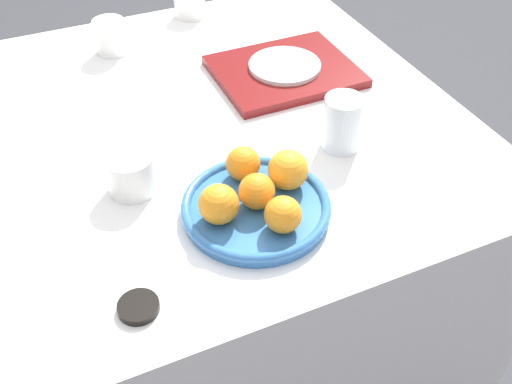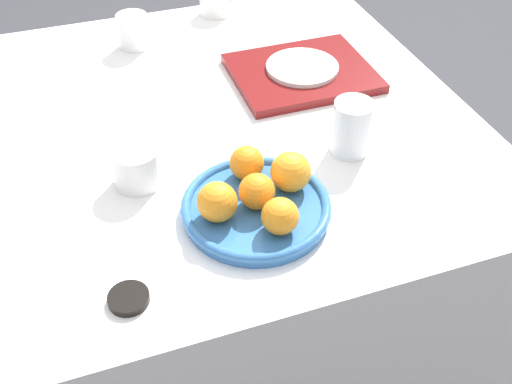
% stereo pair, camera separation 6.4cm
% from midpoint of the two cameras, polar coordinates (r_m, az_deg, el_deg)
% --- Properties ---
extents(ground_plane, '(12.00, 12.00, 0.00)m').
position_cam_midpoint_polar(ground_plane, '(1.75, -6.95, -13.17)').
color(ground_plane, '#38383D').
extents(table, '(1.18, 1.05, 0.71)m').
position_cam_midpoint_polar(table, '(1.47, -8.07, -5.19)').
color(table, white).
rests_on(table, ground_plane).
extents(fruit_platter, '(0.26, 0.26, 0.03)m').
position_cam_midpoint_polar(fruit_platter, '(1.02, -1.80, -1.55)').
color(fruit_platter, '#336BAD').
rests_on(fruit_platter, table).
extents(orange_0, '(0.06, 0.06, 0.06)m').
position_cam_midpoint_polar(orange_0, '(1.05, -2.99, 2.67)').
color(orange_0, orange).
rests_on(orange_0, fruit_platter).
extents(orange_1, '(0.07, 0.07, 0.07)m').
position_cam_midpoint_polar(orange_1, '(0.97, -5.47, -1.22)').
color(orange_1, orange).
rests_on(orange_1, fruit_platter).
extents(orange_2, '(0.06, 0.06, 0.06)m').
position_cam_midpoint_polar(orange_2, '(0.95, 0.67, -2.23)').
color(orange_2, orange).
rests_on(orange_2, fruit_platter).
extents(orange_3, '(0.06, 0.06, 0.06)m').
position_cam_midpoint_polar(orange_3, '(0.99, -1.77, 0.01)').
color(orange_3, orange).
rests_on(orange_3, fruit_platter).
extents(orange_4, '(0.07, 0.07, 0.07)m').
position_cam_midpoint_polar(orange_4, '(1.03, 1.30, 2.08)').
color(orange_4, orange).
rests_on(orange_4, fruit_platter).
extents(water_glass, '(0.08, 0.08, 0.11)m').
position_cam_midpoint_polar(water_glass, '(1.15, 6.64, 6.51)').
color(water_glass, silver).
rests_on(water_glass, table).
extents(serving_tray, '(0.31, 0.25, 0.02)m').
position_cam_midpoint_polar(serving_tray, '(1.38, 1.39, 11.39)').
color(serving_tray, maroon).
rests_on(serving_tray, table).
extents(side_plate, '(0.16, 0.16, 0.01)m').
position_cam_midpoint_polar(side_plate, '(1.38, 1.40, 11.92)').
color(side_plate, silver).
rests_on(side_plate, serving_tray).
extents(cup_0, '(0.08, 0.08, 0.06)m').
position_cam_midpoint_polar(cup_0, '(1.66, -7.49, 17.24)').
color(cup_0, white).
rests_on(cup_0, table).
extents(cup_1, '(0.07, 0.07, 0.08)m').
position_cam_midpoint_polar(cup_1, '(1.51, -14.93, 14.10)').
color(cup_1, white).
rests_on(cup_1, table).
extents(cup_2, '(0.09, 0.09, 0.07)m').
position_cam_midpoint_polar(cup_2, '(1.08, -13.48, 1.70)').
color(cup_2, white).
rests_on(cup_2, table).
extents(soy_dish, '(0.06, 0.06, 0.01)m').
position_cam_midpoint_polar(soy_dish, '(0.91, -13.15, -10.68)').
color(soy_dish, black).
rests_on(soy_dish, table).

